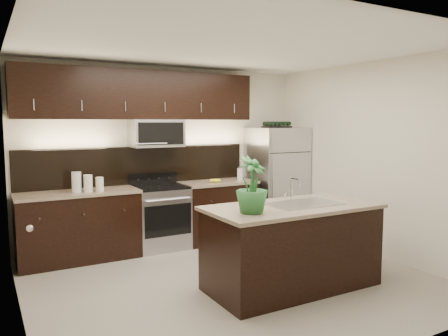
% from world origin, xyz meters
% --- Properties ---
extents(ground, '(4.50, 4.50, 0.00)m').
position_xyz_m(ground, '(0.00, 0.00, 0.00)').
color(ground, gray).
rests_on(ground, ground).
extents(room_walls, '(4.52, 4.02, 2.71)m').
position_xyz_m(room_walls, '(-0.11, -0.04, 1.70)').
color(room_walls, beige).
rests_on(room_walls, ground).
extents(counter_run, '(3.51, 0.65, 0.94)m').
position_xyz_m(counter_run, '(-0.46, 1.69, 0.47)').
color(counter_run, black).
rests_on(counter_run, ground).
extents(upper_fixtures, '(3.49, 0.40, 1.66)m').
position_xyz_m(upper_fixtures, '(-0.43, 1.84, 2.14)').
color(upper_fixtures, black).
rests_on(upper_fixtures, counter_run).
extents(island, '(1.96, 0.96, 0.94)m').
position_xyz_m(island, '(0.49, -0.48, 0.47)').
color(island, black).
rests_on(island, ground).
extents(sink_faucet, '(0.84, 0.50, 0.28)m').
position_xyz_m(sink_faucet, '(0.64, -0.47, 0.96)').
color(sink_faucet, silver).
rests_on(sink_faucet, island).
extents(refrigerator, '(0.85, 0.77, 1.77)m').
position_xyz_m(refrigerator, '(1.80, 1.63, 0.88)').
color(refrigerator, '#B2B2B7').
rests_on(refrigerator, ground).
extents(wine_rack, '(0.44, 0.27, 0.10)m').
position_xyz_m(wine_rack, '(1.80, 1.63, 1.82)').
color(wine_rack, black).
rests_on(wine_rack, refrigerator).
extents(plant, '(0.43, 0.43, 0.58)m').
position_xyz_m(plant, '(-0.13, -0.61, 1.23)').
color(plant, '#27632E').
rests_on(plant, island).
extents(canisters, '(0.39, 0.20, 0.27)m').
position_xyz_m(canisters, '(-1.33, 1.61, 1.06)').
color(canisters, silver).
rests_on(canisters, counter_run).
extents(french_press, '(0.10, 0.10, 0.29)m').
position_xyz_m(french_press, '(1.10, 1.64, 1.05)').
color(french_press, silver).
rests_on(french_press, counter_run).
extents(bananas, '(0.22, 0.19, 0.06)m').
position_xyz_m(bananas, '(0.56, 1.61, 0.97)').
color(bananas, yellow).
rests_on(bananas, counter_run).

